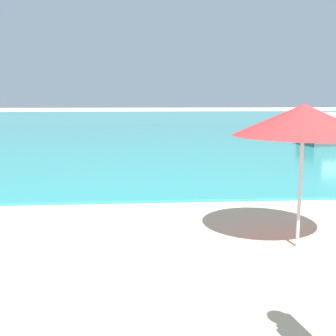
{
  "coord_description": "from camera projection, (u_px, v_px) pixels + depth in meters",
  "views": [
    {
      "loc": [
        0.0,
        2.18,
        2.18
      ],
      "look_at": [
        0.49,
        8.54,
        1.12
      ],
      "focal_mm": 44.77,
      "sensor_mm": 36.0,
      "label": 1
    }
  ],
  "objects": [
    {
      "name": "beach_umbrella",
      "position": [
        303.0,
        120.0,
        5.93
      ],
      "size": [
        2.01,
        2.01,
        2.1
      ],
      "color": "#B7B7BC",
      "rests_on": "ground"
    },
    {
      "name": "water",
      "position": [
        136.0,
        122.0,
        38.27
      ],
      "size": [
        160.0,
        60.0,
        0.06
      ],
      "primitive_type": "cube",
      "color": "teal",
      "rests_on": "ground"
    }
  ]
}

